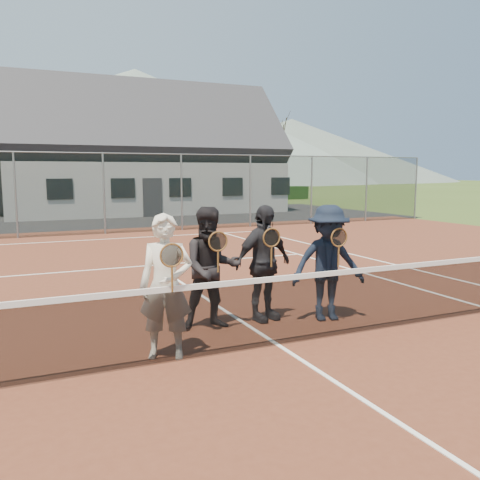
{
  "coord_description": "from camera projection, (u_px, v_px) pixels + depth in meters",
  "views": [
    {
      "loc": [
        -3.14,
        -5.74,
        2.32
      ],
      "look_at": [
        0.12,
        1.5,
        1.25
      ],
      "focal_mm": 38.0,
      "sensor_mm": 36.0,
      "label": 1
    }
  ],
  "objects": [
    {
      "name": "hill_east",
      "position": [
        292.0,
        151.0,
        114.07
      ],
      "size": [
        90.0,
        90.0,
        14.0
      ],
      "primitive_type": "cone",
      "color": "#52625A",
      "rests_on": "ground"
    },
    {
      "name": "player_c",
      "position": [
        263.0,
        263.0,
        7.83
      ],
      "size": [
        1.13,
        0.69,
        1.8
      ],
      "color": "black",
      "rests_on": "court_surface"
    },
    {
      "name": "tree_e",
      "position": [
        279.0,
        131.0,
        43.15
      ],
      "size": [
        3.2,
        3.2,
        7.77
      ],
      "color": "#372214",
      "rests_on": "ground"
    },
    {
      "name": "hedge_row",
      "position": [
        60.0,
        197.0,
        35.62
      ],
      "size": [
        40.0,
        1.2,
        1.1
      ],
      "primitive_type": "cube",
      "color": "black",
      "rests_on": "ground"
    },
    {
      "name": "clubhouse",
      "position": [
        142.0,
        143.0,
        29.56
      ],
      "size": [
        15.6,
        8.2,
        7.7
      ],
      "color": "silver",
      "rests_on": "ground"
    },
    {
      "name": "court_surface",
      "position": [
        278.0,
        346.0,
        6.78
      ],
      "size": [
        30.0,
        30.0,
        0.02
      ],
      "primitive_type": "cube",
      "color": "#562819",
      "rests_on": "ground"
    },
    {
      "name": "player_a",
      "position": [
        166.0,
        286.0,
        6.24
      ],
      "size": [
        0.77,
        0.66,
        1.8
      ],
      "color": "silver",
      "rests_on": "court_surface"
    },
    {
      "name": "tree_c",
      "position": [
        85.0,
        123.0,
        36.64
      ],
      "size": [
        3.2,
        3.2,
        7.77
      ],
      "color": "#361E13",
      "rests_on": "ground"
    },
    {
      "name": "player_b",
      "position": [
        211.0,
        268.0,
        7.42
      ],
      "size": [
        0.97,
        0.81,
        1.8
      ],
      "color": "black",
      "rests_on": "court_surface"
    },
    {
      "name": "hill_centre",
      "position": [
        136.0,
        127.0,
        99.29
      ],
      "size": [
        120.0,
        120.0,
        22.0
      ],
      "primitive_type": "cone",
      "color": "slate",
      "rests_on": "ground"
    },
    {
      "name": "ground",
      "position": [
        83.0,
        219.0,
        24.85
      ],
      "size": [
        220.0,
        220.0,
        0.0
      ],
      "primitive_type": "plane",
      "color": "#354B1A",
      "rests_on": "ground"
    },
    {
      "name": "court_markings",
      "position": [
        278.0,
        345.0,
        6.77
      ],
      "size": [
        11.03,
        23.83,
        0.01
      ],
      "color": "white",
      "rests_on": "court_surface"
    },
    {
      "name": "player_d",
      "position": [
        328.0,
        263.0,
        7.84
      ],
      "size": [
        1.29,
        0.92,
        1.8
      ],
      "color": "black",
      "rests_on": "court_surface"
    },
    {
      "name": "perimeter_fence",
      "position": [
        104.0,
        193.0,
        18.77
      ],
      "size": [
        30.07,
        0.07,
        3.02
      ],
      "color": "slate",
      "rests_on": "ground"
    },
    {
      "name": "tree_d",
      "position": [
        214.0,
        128.0,
        40.71
      ],
      "size": [
        3.2,
        3.2,
        7.77
      ],
      "color": "#362513",
      "rests_on": "ground"
    },
    {
      "name": "tennis_net",
      "position": [
        278.0,
        308.0,
        6.71
      ],
      "size": [
        11.68,
        0.08,
        1.1
      ],
      "color": "slate",
      "rests_on": "ground"
    }
  ]
}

